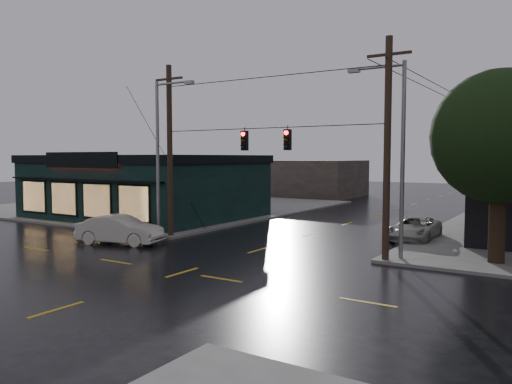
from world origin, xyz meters
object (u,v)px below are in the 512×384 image
Objects in this scene: utility_pole_nw at (171,238)px; suv_silver at (415,228)px; sedan_cream at (120,230)px; corner_tree at (500,137)px; utility_pole_ne at (385,262)px.

utility_pole_nw is 14.31m from suv_silver.
suv_silver is at bearing -68.42° from sedan_cream.
utility_pole_ne is at bearing -155.84° from corner_tree.
corner_tree is 7.40m from utility_pole_ne.
utility_pole_ne is 14.31m from sedan_cream.
corner_tree is at bearing -46.52° from suv_silver.
utility_pole_nw reaches higher than sedan_cream.
utility_pole_ne reaches higher than suv_silver.
sedan_cream is (-0.95, -3.08, 0.80)m from utility_pole_nw.
corner_tree reaches higher than utility_pole_ne.
corner_tree is at bearing 6.42° from utility_pole_nw.
sedan_cream is at bearing -167.54° from utility_pole_ne.
suv_silver is (13.45, 10.03, -0.12)m from sedan_cream.
utility_pole_ne is 2.08× the size of suv_silver.
utility_pole_nw is 2.08× the size of suv_silver.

